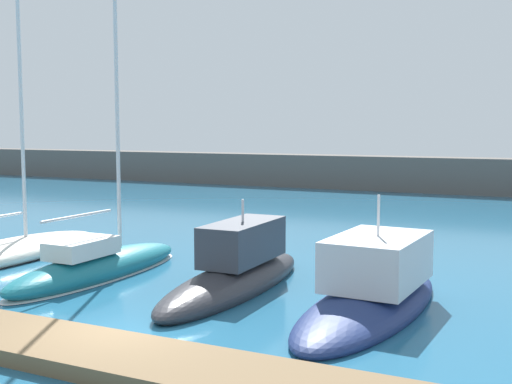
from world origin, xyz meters
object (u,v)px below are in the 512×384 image
sailboat_teal_second (98,265)px  mooring_buoy_white (247,226)px  sailboat_ivory_nearest (9,251)px  motorboat_navy_fourth (373,290)px  motorboat_charcoal_third (237,272)px

sailboat_teal_second → mooring_buoy_white: 12.18m
sailboat_ivory_nearest → motorboat_navy_fourth: 14.71m
motorboat_navy_fourth → sailboat_ivory_nearest: bearing=89.9°
sailboat_ivory_nearest → motorboat_navy_fourth: size_ratio=1.80×
motorboat_charcoal_third → mooring_buoy_white: motorboat_charcoal_third is taller
sailboat_teal_second → motorboat_charcoal_third: 5.10m
mooring_buoy_white → sailboat_teal_second: bearing=-88.1°
sailboat_teal_second → sailboat_ivory_nearest: bearing=80.6°
motorboat_charcoal_third → motorboat_navy_fourth: motorboat_navy_fourth is taller
sailboat_teal_second → motorboat_charcoal_third: size_ratio=1.67×
sailboat_ivory_nearest → motorboat_navy_fourth: bearing=-94.4°
sailboat_ivory_nearest → motorboat_charcoal_third: (10.19, -0.30, 0.27)m
sailboat_teal_second → motorboat_navy_fourth: size_ratio=1.61×
mooring_buoy_white → motorboat_charcoal_third: bearing=-64.7°
motorboat_charcoal_third → mooring_buoy_white: bearing=24.3°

